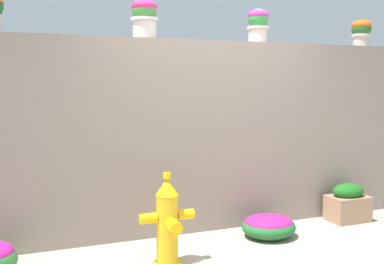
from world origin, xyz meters
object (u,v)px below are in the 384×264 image
object	(u,v)px
flower_bush_right	(269,225)
planter_box	(348,203)
potted_plant_1	(144,16)
potted_plant_3	(361,31)
potted_plant_2	(258,23)
fire_hydrant	(168,223)

from	to	relation	value
flower_bush_right	planter_box	size ratio (longest dim) A/B	1.26
potted_plant_1	potted_plant_3	world-z (taller)	potted_plant_1
potted_plant_2	planter_box	world-z (taller)	potted_plant_2
potted_plant_2	flower_bush_right	world-z (taller)	potted_plant_2
potted_plant_1	potted_plant_2	world-z (taller)	potted_plant_1
potted_plant_1	potted_plant_2	xyz separation A→B (m)	(1.33, 0.02, -0.01)
potted_plant_1	potted_plant_3	xyz separation A→B (m)	(2.81, 0.04, -0.02)
flower_bush_right	planter_box	world-z (taller)	planter_box
potted_plant_2	potted_plant_3	world-z (taller)	potted_plant_2
potted_plant_1	flower_bush_right	world-z (taller)	potted_plant_1
potted_plant_2	potted_plant_3	bearing A→B (deg)	0.76
potted_plant_2	flower_bush_right	bearing A→B (deg)	-104.63
potted_plant_2	planter_box	bearing A→B (deg)	-22.17
potted_plant_2	flower_bush_right	distance (m)	2.25
potted_plant_3	fire_hydrant	distance (m)	3.54
potted_plant_1	potted_plant_3	bearing A→B (deg)	0.88
flower_bush_right	planter_box	bearing A→B (deg)	7.55
fire_hydrant	potted_plant_1	bearing A→B (deg)	87.41
potted_plant_1	potted_plant_2	size ratio (longest dim) A/B	1.05
potted_plant_2	planter_box	distance (m)	2.35
potted_plant_1	potted_plant_3	size ratio (longest dim) A/B	1.15
planter_box	potted_plant_3	bearing A→B (deg)	41.99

